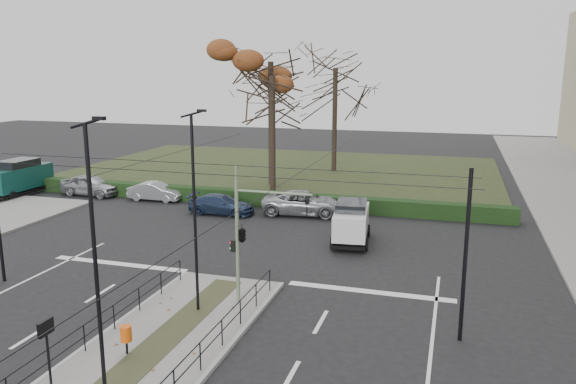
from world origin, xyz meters
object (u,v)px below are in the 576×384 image
traffic_light (244,232)px  parked_car_second (156,191)px  parked_car_third (221,204)px  bare_tree_near (272,85)px  green_van (19,177)px  parked_car_first (90,185)px  litter_bin (126,334)px  rust_tree (271,62)px  streetlamp_median_far (195,212)px  parked_car_fourth (304,203)px  bare_tree_center (335,76)px  streetlamp_median_near (96,261)px  white_van (351,221)px  info_panel (46,336)px

traffic_light → parked_car_second: (-12.66, 15.23, -2.31)m
parked_car_third → bare_tree_near: (1.52, 5.94, 7.47)m
parked_car_second → green_van: 10.74m
traffic_light → parked_car_first: 23.81m
litter_bin → rust_tree: bearing=98.9°
traffic_light → bare_tree_near: (-5.11, 18.95, 5.14)m
litter_bin → streetlamp_median_far: bearing=79.2°
bare_tree_near → parked_car_second: bearing=-153.8°
rust_tree → litter_bin: bearing=-81.1°
parked_car_fourth → bare_tree_center: 17.79m
parked_car_second → bare_tree_near: 11.24m
streetlamp_median_near → parked_car_third: size_ratio=1.81×
white_van → bare_tree_center: bare_tree_center is taller
parked_car_fourth → rust_tree: rust_tree is taller
parked_car_third → green_van: green_van is taller
parked_car_fourth → parked_car_first: bearing=81.4°
info_panel → streetlamp_median_near: bearing=8.8°
litter_bin → streetlamp_median_far: streetlamp_median_far is taller
streetlamp_median_far → bare_tree_center: size_ratio=0.62×
bare_tree_near → white_van: bearing=-51.6°
traffic_light → green_van: bearing=149.1°
litter_bin → rust_tree: 29.54m
info_panel → bare_tree_near: 27.34m
parked_car_fourth → white_van: white_van is taller
streetlamp_median_far → bare_tree_center: bearing=92.8°
parked_car_third → streetlamp_median_near: bearing=-165.6°
streetlamp_median_far → parked_car_fourth: streetlamp_median_far is taller
green_van → bare_tree_near: bare_tree_near is taller
info_panel → streetlamp_median_far: 6.82m
rust_tree → parked_car_second: bearing=-129.4°
bare_tree_near → litter_bin: bearing=-82.9°
parked_car_first → traffic_light: bearing=-126.7°
litter_bin → parked_car_first: parked_car_first is taller
traffic_light → bare_tree_near: size_ratio=0.42×
litter_bin → streetlamp_median_near: 4.06m
info_panel → parked_car_fourth: (1.49, 21.99, -1.09)m
streetlamp_median_near → streetlamp_median_far: streetlamp_median_near is taller
litter_bin → streetlamp_median_near: bearing=-71.4°
traffic_light → parked_car_third: traffic_light is taller
info_panel → parked_car_first: bearing=123.5°
bare_tree_center → white_van: bearing=-75.4°
litter_bin → parked_car_fourth: size_ratio=0.18×
info_panel → parked_car_second: 24.81m
white_van → bare_tree_center: 22.90m
traffic_light → rust_tree: (-6.48, 22.77, 6.78)m
streetlamp_median_near → white_van: size_ratio=1.82×
parked_car_third → white_van: (9.13, -3.66, 0.55)m
white_van → rust_tree: rust_tree is taller
green_van → bare_tree_center: bearing=38.8°
parked_car_second → green_van: size_ratio=0.74×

